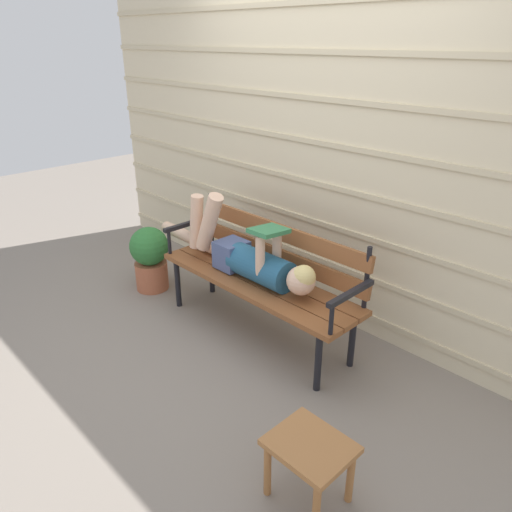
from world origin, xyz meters
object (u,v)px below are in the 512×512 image
object	(u,v)px
park_bench	(263,271)
reclining_person	(245,255)
footstool	(310,455)
potted_plant	(150,256)

from	to	relation	value
park_bench	reclining_person	distance (m)	0.17
park_bench	footstool	distance (m)	1.49
footstool	potted_plant	world-z (taller)	potted_plant
park_bench	reclining_person	bearing A→B (deg)	-147.87
park_bench	footstool	world-z (taller)	park_bench
reclining_person	footstool	world-z (taller)	reclining_person
park_bench	reclining_person	world-z (taller)	reclining_person
park_bench	footstool	bearing A→B (deg)	-36.48
park_bench	reclining_person	size ratio (longest dim) A/B	0.96
potted_plant	park_bench	bearing A→B (deg)	11.28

